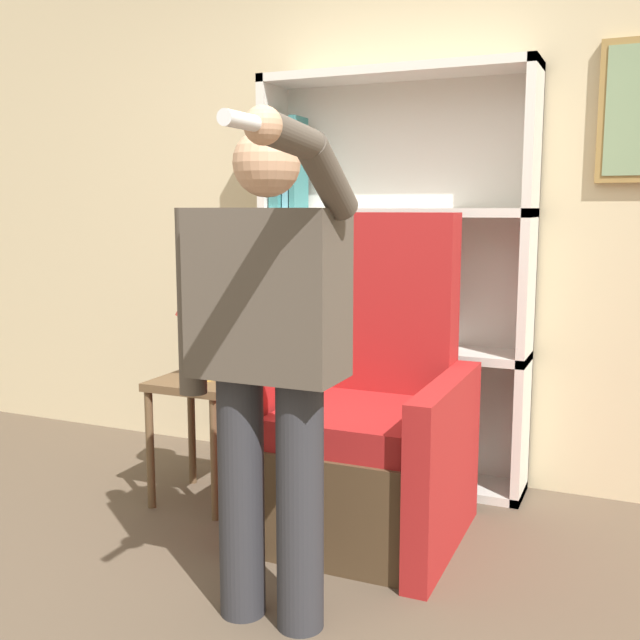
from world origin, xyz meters
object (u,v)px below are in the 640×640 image
(bookcase, at_px, (371,289))
(person_standing, at_px, (266,349))
(armchair, at_px, (366,436))
(side_table, at_px, (201,403))
(table_lamp, at_px, (199,300))

(bookcase, bearing_deg, person_standing, -83.34)
(armchair, relative_size, person_standing, 0.84)
(person_standing, xyz_separation_m, side_table, (-0.75, 0.78, -0.44))
(side_table, bearing_deg, person_standing, -46.45)
(table_lamp, bearing_deg, person_standing, -46.45)
(bookcase, bearing_deg, armchair, -71.72)
(bookcase, relative_size, armchair, 1.50)
(bookcase, height_order, armchair, bookcase)
(bookcase, xyz_separation_m, person_standing, (0.16, -1.41, -0.04))
(person_standing, bearing_deg, side_table, 133.55)
(person_standing, distance_m, side_table, 1.17)
(armchair, height_order, person_standing, person_standing)
(bookcase, distance_m, armchair, 0.84)
(bookcase, distance_m, side_table, 0.98)
(armchair, bearing_deg, table_lamp, -179.23)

